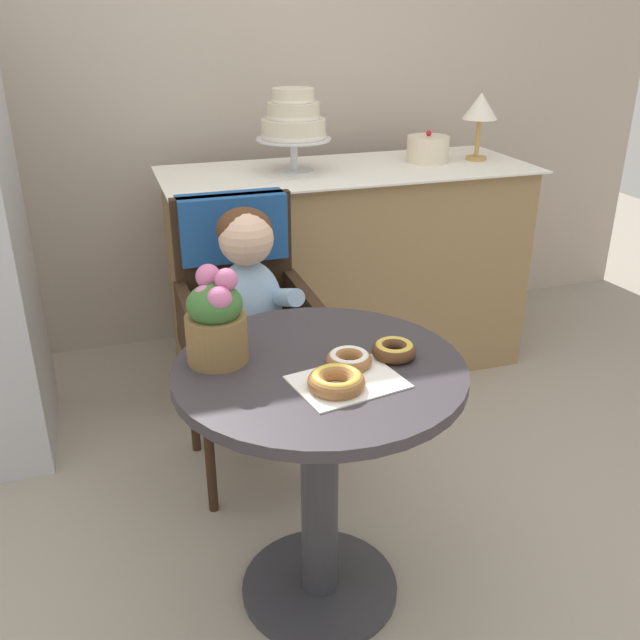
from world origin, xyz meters
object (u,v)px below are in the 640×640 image
wicker_chair (241,293)px  donut_front (394,349)px  seated_child (251,300)px  donut_side (349,359)px  round_layer_cake (428,149)px  table_lamp (480,109)px  donut_mid (337,380)px  flower_vase (216,319)px  tiered_cake_stand (293,122)px  cafe_table (320,439)px

wicker_chair → donut_front: bearing=-77.8°
seated_child → donut_side: 0.60m
donut_side → round_layer_cake: 1.61m
table_lamp → wicker_chair: bearing=-153.9°
donut_mid → table_lamp: (1.15, 1.42, 0.37)m
flower_vase → donut_side: bearing=-23.7°
round_layer_cake → tiered_cake_stand: bearing=-177.6°
donut_side → tiered_cake_stand: 1.40m
tiered_cake_stand → table_lamp: bearing=-0.1°
wicker_chair → flower_vase: size_ratio=4.00×
donut_side → tiered_cake_stand: tiered_cake_stand is taller
seated_child → round_layer_cake: size_ratio=4.00×
donut_side → flower_vase: 0.33m
tiered_cake_stand → table_lamp: (0.83, -0.00, 0.01)m
seated_child → donut_mid: size_ratio=5.49×
cafe_table → tiered_cake_stand: tiered_cake_stand is taller
seated_child → flower_vase: 0.51m
cafe_table → flower_vase: size_ratio=3.02×
seated_child → donut_front: size_ratio=6.52×
donut_front → donut_mid: size_ratio=0.84×
donut_front → table_lamp: 1.67m
tiered_cake_stand → donut_mid: bearing=-102.4°
cafe_table → wicker_chair: wicker_chair is taller
wicker_chair → round_layer_cake: size_ratio=5.26×
wicker_chair → tiered_cake_stand: size_ratio=2.91×
donut_front → donut_mid: (-0.19, -0.11, 0.00)m
seated_child → table_lamp: bearing=31.8°
cafe_table → wicker_chair: bearing=93.7°
cafe_table → donut_mid: size_ratio=5.44×
seated_child → wicker_chair: bearing=90.0°
donut_mid → tiered_cake_stand: (0.31, 1.42, 0.36)m
cafe_table → donut_front: size_ratio=6.46×
cafe_table → table_lamp: 1.84m
wicker_chair → table_lamp: size_ratio=3.35×
donut_side → flower_vase: size_ratio=0.47×
cafe_table → donut_mid: bearing=-89.3°
round_layer_cake → table_lamp: 0.28m
wicker_chair → round_layer_cake: 1.19m
donut_mid → donut_side: bearing=56.1°
wicker_chair → flower_vase: flower_vase is taller
round_layer_cake → donut_mid: bearing=-122.5°
seated_child → donut_mid: bearing=-86.0°
wicker_chair → seated_child: bearing=-95.7°
donut_front → donut_side: bearing=-175.0°
flower_vase → table_lamp: table_lamp is taller
flower_vase → tiered_cake_stand: 1.34m
donut_front → tiered_cake_stand: size_ratio=0.34×
wicker_chair → flower_vase: bearing=-112.4°
donut_mid → donut_side: 0.12m
donut_front → donut_mid: bearing=-150.1°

